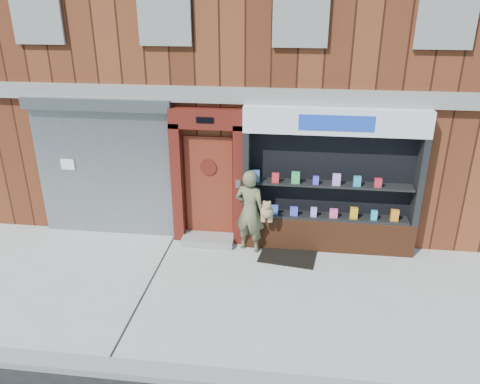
# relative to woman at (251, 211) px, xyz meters

# --- Properties ---
(ground) EXTENTS (80.00, 80.00, 0.00)m
(ground) POSITION_rel_woman_xyz_m (-0.18, -1.54, -0.89)
(ground) COLOR #9E9E99
(ground) RESTS_ON ground
(curb) EXTENTS (60.00, 0.30, 0.12)m
(curb) POSITION_rel_woman_xyz_m (-0.18, -3.69, -0.83)
(curb) COLOR gray
(curb) RESTS_ON ground
(building) EXTENTS (12.00, 8.16, 8.00)m
(building) POSITION_rel_woman_xyz_m (-0.18, 4.45, 3.11)
(building) COLOR #502212
(building) RESTS_ON ground
(shutter_bay) EXTENTS (3.10, 0.30, 3.04)m
(shutter_bay) POSITION_rel_woman_xyz_m (-3.18, 0.39, 0.83)
(shutter_bay) COLOR gray
(shutter_bay) RESTS_ON ground
(red_door_bay) EXTENTS (1.52, 0.58, 2.90)m
(red_door_bay) POSITION_rel_woman_xyz_m (-0.93, 0.32, 0.57)
(red_door_bay) COLOR #4C120D
(red_door_bay) RESTS_ON ground
(pharmacy_bay) EXTENTS (3.50, 0.41, 3.00)m
(pharmacy_bay) POSITION_rel_woman_xyz_m (1.57, 0.27, 0.48)
(pharmacy_bay) COLOR #5F2C16
(pharmacy_bay) RESTS_ON ground
(woman) EXTENTS (0.86, 0.62, 1.77)m
(woman) POSITION_rel_woman_xyz_m (0.00, 0.00, 0.00)
(woman) COLOR #5F613F
(woman) RESTS_ON ground
(doormat) EXTENTS (1.22, 0.93, 0.03)m
(doormat) POSITION_rel_woman_xyz_m (0.79, -0.19, -0.88)
(doormat) COLOR black
(doormat) RESTS_ON ground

